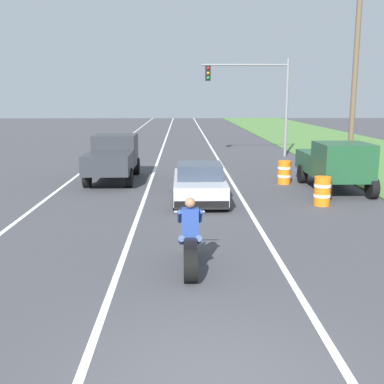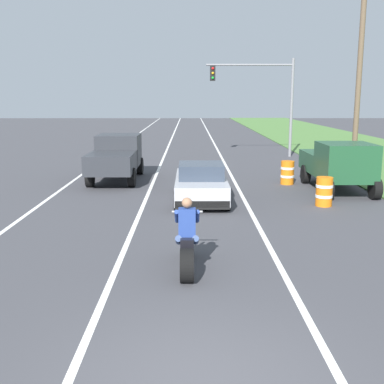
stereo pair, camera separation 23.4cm
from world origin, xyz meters
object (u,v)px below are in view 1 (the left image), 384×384
object	(u,v)px
pickup_truck_left_lane_dark_grey	(113,156)
construction_barrel_nearest	(322,191)
traffic_light_mast_near	(260,91)
motorcycle_with_rider	(190,245)
sports_car_silver	(199,183)
construction_barrel_mid	(284,172)
pickup_truck_right_shoulder_dark_green	(335,163)

from	to	relation	value
pickup_truck_left_lane_dark_grey	construction_barrel_nearest	distance (m)	9.45
pickup_truck_left_lane_dark_grey	traffic_light_mast_near	xyz separation A→B (m)	(7.88, 8.71, 2.94)
construction_barrel_nearest	motorcycle_with_rider	bearing A→B (deg)	-126.70
motorcycle_with_rider	pickup_truck_left_lane_dark_grey	world-z (taller)	pickup_truck_left_lane_dark_grey
motorcycle_with_rider	sports_car_silver	size ratio (longest dim) A/B	0.51
construction_barrel_mid	sports_car_silver	bearing A→B (deg)	-139.14
construction_barrel_nearest	pickup_truck_left_lane_dark_grey	bearing A→B (deg)	146.71
pickup_truck_right_shoulder_dark_green	construction_barrel_nearest	world-z (taller)	pickup_truck_right_shoulder_dark_green
pickup_truck_right_shoulder_dark_green	construction_barrel_nearest	bearing A→B (deg)	-114.92
pickup_truck_right_shoulder_dark_green	construction_barrel_nearest	distance (m)	3.11
sports_car_silver	pickup_truck_left_lane_dark_grey	xyz separation A→B (m)	(-3.68, 4.27, 0.48)
sports_car_silver	pickup_truck_right_shoulder_dark_green	size ratio (longest dim) A/B	0.90
motorcycle_with_rider	construction_barrel_nearest	distance (m)	7.81
motorcycle_with_rider	traffic_light_mast_near	distance (m)	20.98
pickup_truck_left_lane_dark_grey	traffic_light_mast_near	distance (m)	12.11
motorcycle_with_rider	construction_barrel_mid	size ratio (longest dim) A/B	2.21
pickup_truck_right_shoulder_dark_green	traffic_light_mast_near	distance (m)	11.58
motorcycle_with_rider	construction_barrel_nearest	world-z (taller)	motorcycle_with_rider
sports_car_silver	traffic_light_mast_near	distance (m)	14.07
construction_barrel_nearest	pickup_truck_right_shoulder_dark_green	bearing A→B (deg)	65.08
construction_barrel_nearest	construction_barrel_mid	size ratio (longest dim) A/B	1.00
sports_car_silver	pickup_truck_left_lane_dark_grey	bearing A→B (deg)	130.74
traffic_light_mast_near	construction_barrel_mid	world-z (taller)	traffic_light_mast_near
pickup_truck_right_shoulder_dark_green	pickup_truck_left_lane_dark_grey	bearing A→B (deg)	165.30
construction_barrel_nearest	construction_barrel_mid	bearing A→B (deg)	95.70
traffic_light_mast_near	construction_barrel_mid	size ratio (longest dim) A/B	6.00
sports_car_silver	traffic_light_mast_near	world-z (taller)	traffic_light_mast_near
traffic_light_mast_near	construction_barrel_nearest	bearing A→B (deg)	-89.98
construction_barrel_mid	pickup_truck_left_lane_dark_grey	bearing A→B (deg)	172.40
pickup_truck_left_lane_dark_grey	construction_barrel_nearest	world-z (taller)	pickup_truck_left_lane_dark_grey
traffic_light_mast_near	construction_barrel_mid	distance (m)	10.34
pickup_truck_right_shoulder_dark_green	construction_barrel_mid	bearing A→B (deg)	140.39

